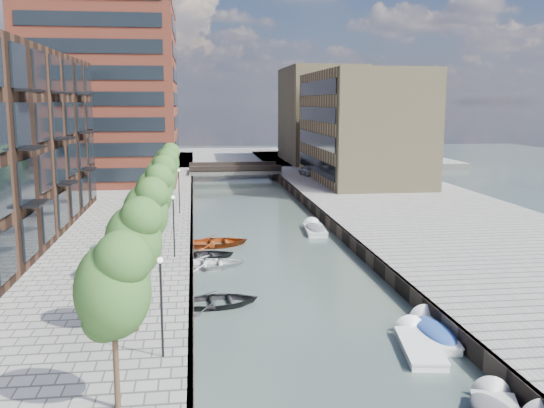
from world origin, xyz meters
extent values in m
plane|color=#38473F|center=(0.00, 40.00, 0.00)|extent=(300.00, 300.00, 0.00)
cube|color=gray|center=(16.00, 40.00, 0.50)|extent=(20.00, 140.00, 1.00)
cube|color=#332823|center=(-6.10, 40.00, 0.50)|extent=(0.25, 140.00, 1.00)
cube|color=#332823|center=(6.10, 40.00, 0.50)|extent=(0.25, 140.00, 1.00)
cube|color=gray|center=(0.00, 100.00, 0.50)|extent=(80.00, 40.00, 1.00)
cube|color=#99402C|center=(-17.00, 65.00, 16.00)|extent=(18.00, 18.00, 30.00)
cube|color=#8B7A55|center=(16.00, 62.00, 8.00)|extent=(12.00, 25.00, 14.00)
cube|color=#8B7A55|center=(16.00, 88.00, 9.00)|extent=(12.00, 20.00, 16.00)
cube|color=gray|center=(0.00, 72.00, 1.30)|extent=(13.00, 6.00, 0.60)
cube|color=#332823|center=(0.00, 69.20, 1.90)|extent=(13.00, 0.40, 0.80)
cube|color=#332823|center=(0.00, 74.80, 1.90)|extent=(13.00, 0.40, 0.80)
cylinder|color=#382619|center=(-8.50, 4.00, 2.60)|extent=(0.20, 0.20, 3.20)
ellipsoid|color=#2B5921|center=(-8.50, 4.00, 5.33)|extent=(2.50, 2.50, 3.25)
cylinder|color=#382619|center=(-8.50, 11.00, 2.60)|extent=(0.20, 0.20, 3.20)
ellipsoid|color=#2B5921|center=(-8.50, 11.00, 5.33)|extent=(2.50, 2.50, 3.25)
cylinder|color=#382619|center=(-8.50, 18.00, 2.60)|extent=(0.20, 0.20, 3.20)
ellipsoid|color=#2B5921|center=(-8.50, 18.00, 5.33)|extent=(2.50, 2.50, 3.25)
cylinder|color=#382619|center=(-8.50, 25.00, 2.60)|extent=(0.20, 0.20, 3.20)
ellipsoid|color=#2B5921|center=(-8.50, 25.00, 5.33)|extent=(2.50, 2.50, 3.25)
cylinder|color=#382619|center=(-8.50, 32.00, 2.60)|extent=(0.20, 0.20, 3.20)
ellipsoid|color=#2B5921|center=(-8.50, 32.00, 5.33)|extent=(2.50, 2.50, 3.25)
cylinder|color=#382619|center=(-8.50, 39.00, 2.60)|extent=(0.20, 0.20, 3.20)
ellipsoid|color=#2B5921|center=(-8.50, 39.00, 5.33)|extent=(2.50, 2.50, 3.25)
cylinder|color=#382619|center=(-8.50, 46.00, 2.60)|extent=(0.20, 0.20, 3.20)
ellipsoid|color=#2B5921|center=(-8.50, 46.00, 5.33)|extent=(2.50, 2.50, 3.25)
cylinder|color=black|center=(-7.20, 8.00, 3.00)|extent=(0.10, 0.10, 4.00)
sphere|color=#FFF2CC|center=(-7.20, 8.00, 5.00)|extent=(0.24, 0.24, 0.24)
cylinder|color=black|center=(-7.20, 24.00, 3.00)|extent=(0.10, 0.10, 4.00)
sphere|color=#FFF2CC|center=(-7.20, 24.00, 5.00)|extent=(0.24, 0.24, 0.24)
cylinder|color=black|center=(-7.20, 40.00, 3.00)|extent=(0.10, 0.10, 4.00)
sphere|color=#FFF2CC|center=(-7.20, 40.00, 5.00)|extent=(0.24, 0.24, 0.24)
imported|color=#232326|center=(-4.67, 16.80, 0.00)|extent=(4.99, 3.83, 0.96)
imported|color=#933710|center=(-4.21, 30.96, 0.00)|extent=(5.52, 4.28, 1.05)
imported|color=white|center=(-4.93, 24.61, 0.00)|extent=(5.10, 3.80, 1.01)
imported|color=black|center=(-5.35, 27.02, 0.00)|extent=(5.23, 4.14, 0.98)
cone|color=beige|center=(5.13, 4.59, 0.09)|extent=(1.68, 1.25, 1.50)
cube|color=white|center=(4.12, 9.28, 0.05)|extent=(2.19, 4.38, 0.59)
cube|color=white|center=(4.12, 9.28, 0.36)|extent=(2.28, 4.49, 0.09)
cone|color=white|center=(4.45, 11.35, 0.09)|extent=(1.66, 1.05, 1.55)
cube|color=white|center=(5.40, 10.71, 0.05)|extent=(2.23, 4.38, 0.59)
cube|color=white|center=(5.40, 10.71, 0.36)|extent=(2.32, 4.49, 0.09)
cone|color=white|center=(5.75, 12.77, 0.09)|extent=(1.66, 1.07, 1.55)
ellipsoid|color=#204193|center=(5.40, 10.71, 0.41)|extent=(2.08, 4.01, 0.51)
cube|color=silver|center=(4.44, 34.79, 0.05)|extent=(1.89, 4.40, 0.61)
cube|color=silver|center=(4.44, 34.79, 0.37)|extent=(1.97, 4.49, 0.09)
cone|color=silver|center=(4.60, 36.93, 0.09)|extent=(1.64, 0.95, 1.59)
ellipsoid|color=#55585D|center=(4.44, 34.79, 0.42)|extent=(1.77, 4.02, 0.52)
imported|color=#949798|center=(10.00, 67.40, 1.66)|extent=(2.39, 4.14, 1.33)
camera|label=1|loc=(-5.80, -15.39, 11.11)|focal=40.00mm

